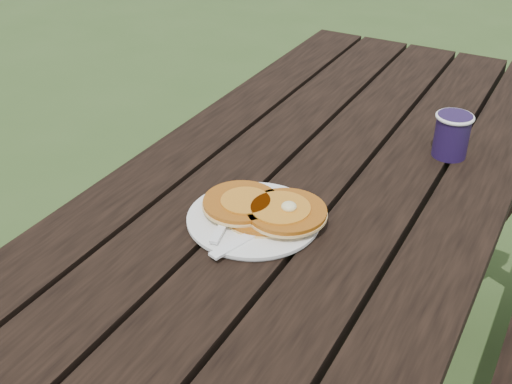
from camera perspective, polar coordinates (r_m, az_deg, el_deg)
The scene contains 6 objects.
picnic_table at distance 1.54m, azimuth 4.25°, elevation -11.09°, with size 1.36×1.80×0.75m.
plate at distance 1.18m, azimuth -0.20°, elevation -2.44°, with size 0.24×0.24×0.01m, color white.
pancake_stack at distance 1.17m, azimuth 0.80°, elevation -1.52°, with size 0.23×0.16×0.04m.
knife at distance 1.12m, azimuth -0.44°, elevation -3.83°, with size 0.02×0.18×0.01m, color white.
fork at distance 1.14m, azimuth -2.94°, elevation -2.94°, with size 0.03×0.16×0.01m, color white, non-canonical shape.
coffee_cup at distance 1.43m, azimuth 17.05°, elevation 5.06°, with size 0.08×0.08×0.10m.
Camera 1 is at (0.44, -1.04, 1.42)m, focal length 45.00 mm.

